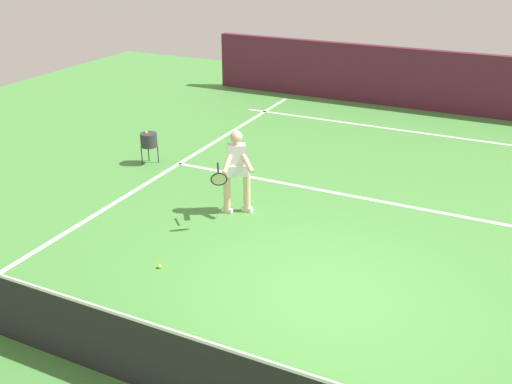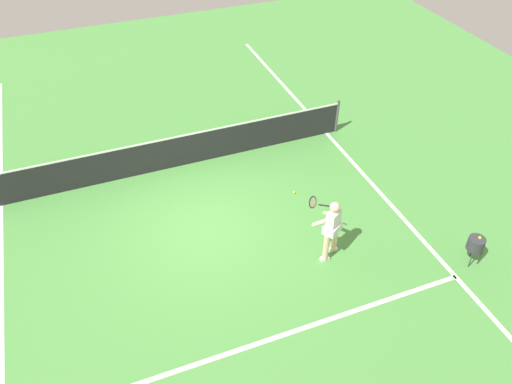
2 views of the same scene
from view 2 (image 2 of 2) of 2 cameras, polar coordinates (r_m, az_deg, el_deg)
The scene contains 8 objects.
ground_plane at distance 12.27m, azimuth -5.68°, elevation -3.78°, with size 27.15×27.15×0.00m, color #4C9342.
service_line_marking at distance 10.11m, azimuth 0.29°, elevation -16.56°, with size 9.13×0.10×0.01m, color white.
sideline_left_marking at distance 12.34m, azimuth -26.61°, elevation -8.68°, with size 0.10×18.89×0.01m, color white.
sideline_right_marking at distance 13.79m, azimuth 12.74°, elevation 1.04°, with size 0.10×18.89×0.01m, color white.
court_net at distance 13.91m, azimuth -8.87°, elevation 4.49°, with size 9.81×0.08×1.04m.
tennis_player at distance 11.08m, azimuth 8.42°, elevation -3.88°, with size 0.68×1.14×1.55m.
tennis_ball_mid at distance 13.13m, azimuth 4.26°, elevation -0.05°, with size 0.07×0.07×0.07m, color #D1E533.
ball_hopper at distance 12.00m, azimuth 23.37°, elevation -5.34°, with size 0.36×0.36×0.74m.
Camera 2 is at (-2.08, -8.69, 8.41)m, focal length 35.77 mm.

